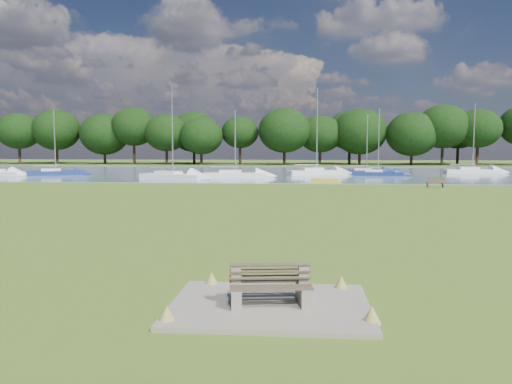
# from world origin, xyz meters

# --- Properties ---
(ground) EXTENTS (220.00, 220.00, 0.00)m
(ground) POSITION_xyz_m (0.00, 0.00, 0.00)
(ground) COLOR olive
(river) EXTENTS (220.00, 40.00, 0.10)m
(river) POSITION_xyz_m (0.00, 42.00, 0.00)
(river) COLOR slate
(river) RESTS_ON ground
(far_bank) EXTENTS (220.00, 20.00, 0.40)m
(far_bank) POSITION_xyz_m (0.00, 72.00, 0.00)
(far_bank) COLOR #4C6626
(far_bank) RESTS_ON ground
(concrete_pad) EXTENTS (4.20, 3.20, 0.10)m
(concrete_pad) POSITION_xyz_m (0.00, -14.00, 0.05)
(concrete_pad) COLOR gray
(concrete_pad) RESTS_ON ground
(bench_pair) EXTENTS (1.84, 1.24, 0.92)m
(bench_pair) POSITION_xyz_m (-0.00, -14.00, 0.48)
(bench_pair) COLOR gray
(bench_pair) RESTS_ON concrete_pad
(riverbank_bench) EXTENTS (1.45, 0.46, 0.89)m
(riverbank_bench) POSITION_xyz_m (12.00, 18.68, 0.45)
(riverbank_bench) COLOR brown
(riverbank_bench) RESTS_ON ground
(kayak) EXTENTS (2.92, 1.50, 0.29)m
(kayak) POSITION_xyz_m (3.14, 24.69, 0.19)
(kayak) COLOR yellow
(kayak) RESTS_ON river
(tree_line) EXTENTS (132.24, 9.27, 11.22)m
(tree_line) POSITION_xyz_m (-4.55, 68.00, 6.65)
(tree_line) COLOR black
(tree_line) RESTS_ON far_bank
(sailboat_0) EXTENTS (6.94, 2.00, 8.93)m
(sailboat_0) POSITION_xyz_m (22.60, 41.66, 0.54)
(sailboat_0) COLOR silver
(sailboat_0) RESTS_ON river
(sailboat_1) EXTENTS (7.33, 4.33, 10.39)m
(sailboat_1) POSITION_xyz_m (2.57, 36.53, 0.59)
(sailboat_1) COLOR silver
(sailboat_1) RESTS_ON river
(sailboat_4) EXTENTS (7.64, 4.70, 9.66)m
(sailboat_4) POSITION_xyz_m (-12.86, 27.53, 0.54)
(sailboat_4) COLOR silver
(sailboat_4) RESTS_ON river
(sailboat_5) EXTENTS (6.06, 1.86, 7.35)m
(sailboat_5) POSITION_xyz_m (8.86, 38.94, 0.49)
(sailboat_5) COLOR navy
(sailboat_5) RESTS_ON river
(sailboat_7) EXTENTS (5.97, 2.48, 7.87)m
(sailboat_7) POSITION_xyz_m (9.76, 35.50, 0.47)
(sailboat_7) COLOR navy
(sailboat_7) RESTS_ON river
(sailboat_8) EXTENTS (7.04, 2.44, 7.43)m
(sailboat_8) POSITION_xyz_m (-6.58, 30.39, 0.53)
(sailboat_8) COLOR silver
(sailboat_8) RESTS_ON river
(sailboat_9) EXTENTS (6.34, 4.16, 7.73)m
(sailboat_9) POSITION_xyz_m (-28.55, 32.93, 0.53)
(sailboat_9) COLOR navy
(sailboat_9) RESTS_ON river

